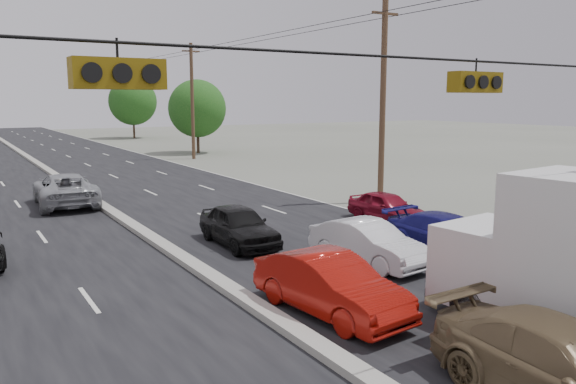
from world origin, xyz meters
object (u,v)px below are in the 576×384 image
Objects in this scene: tree_right_mid at (197,109)px; queue_car_b at (368,243)px; utility_pole_right_c at (192,101)px; oncoming_far at (65,190)px; tan_sedan at (570,371)px; queue_car_a at (239,226)px; red_sedan at (330,286)px; queue_car_d at (449,236)px; utility_pole_right_b at (383,101)px; tree_right_far at (133,101)px; queue_car_e at (386,207)px.

queue_car_b is (-10.13, -38.26, -3.65)m from tree_right_mid.
utility_pole_right_c is 22.92m from oncoming_far.
queue_car_a is (0.20, 12.64, -0.01)m from tan_sedan.
red_sedan is 6.73m from queue_car_d.
queue_car_a reaches higher than queue_car_d.
utility_pole_right_b is at bearing 23.23° from queue_car_a.
queue_car_e is at bearing -96.22° from tree_right_far.
utility_pole_right_b is at bearing -94.76° from tree_right_mid.
tree_right_mid is at bearing 74.33° from tan_sedan.
queue_car_d is at bearing -117.85° from utility_pole_right_b.
queue_car_a is at bearing -110.25° from tree_right_mid.
queue_car_e is at bearing 59.93° from tan_sedan.
utility_pole_right_b reaches higher than oncoming_far.
queue_car_a is at bearing 88.69° from tan_sedan.
tan_sedan is at bearing -113.68° from queue_car_b.
oncoming_far reaches higher than queue_car_a.
tree_right_mid is 28.23m from oncoming_far.
tree_right_far is at bearing 81.21° from queue_car_e.
tan_sedan is 0.87× the size of oncoming_far.
utility_pole_right_b is 2.00× the size of tan_sedan.
red_sedan is at bearing -108.33° from tree_right_mid.
queue_car_a is at bearing 112.42° from oncoming_far.
tan_sedan is at bearing -105.28° from tree_right_mid.
queue_car_d is 0.82× the size of oncoming_far.
tree_right_far reaches higher than tree_right_mid.
tree_right_far is at bearing 77.73° from queue_car_d.
utility_pole_right_c reaches higher than queue_car_a.
utility_pole_right_b is 2.66× the size of queue_car_e.
utility_pole_right_c is 37.96m from red_sedan.
queue_car_b is at bearing 115.46° from oncoming_far.
tree_right_mid is 0.88× the size of tree_right_far.
utility_pole_right_b is 30.11m from tree_right_mid.
utility_pole_right_b is at bearing 155.82° from oncoming_far.
queue_car_e is (8.20, 7.29, -0.09)m from red_sedan.
red_sedan is at bearing -97.00° from queue_car_a.
utility_pole_right_b is at bearing 57.98° from tan_sedan.
tree_right_mid is at bearing 71.32° from queue_car_a.
tree_right_mid is 1.52× the size of queue_car_d.
utility_pole_right_b is at bearing 40.89° from queue_car_b.
tree_right_mid is at bearing -92.29° from tree_right_far.
utility_pole_right_b is 2.40× the size of queue_car_b.
red_sedan is 1.17× the size of queue_car_e.
tan_sedan is (-12.74, -46.62, -3.61)m from tree_right_mid.
utility_pole_right_c is at bearing 70.71° from queue_car_b.
queue_car_d is at bearing -97.91° from utility_pole_right_c.
tan_sedan is 5.65m from red_sedan.
queue_car_d is at bearing -41.28° from queue_car_a.
tan_sedan is 1.13× the size of red_sedan.
queue_car_a is 0.73× the size of oncoming_far.
tree_right_mid is at bearing 68.80° from queue_car_b.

